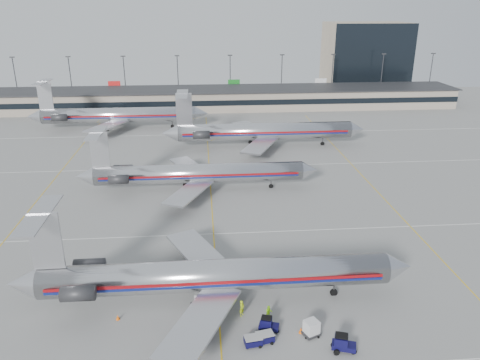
{
  "coord_description": "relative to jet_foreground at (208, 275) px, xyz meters",
  "views": [
    {
      "loc": [
        -1.22,
        -51.76,
        31.99
      ],
      "look_at": [
        4.77,
        20.19,
        4.5
      ],
      "focal_mm": 35.0,
      "sensor_mm": 36.0,
      "label": 1
    }
  ],
  "objects": [
    {
      "name": "distant_building",
      "position": [
        63.01,
        134.59,
        9.06
      ],
      "size": [
        30.0,
        20.0,
        25.0
      ],
      "primitive_type": "cube",
      "color": "tan",
      "rests_on": "ground"
    },
    {
      "name": "cart_outer",
      "position": [
        4.22,
        -7.73,
        -2.92
      ],
      "size": [
        1.88,
        1.42,
        0.98
      ],
      "rotation": [
        0.0,
        0.0,
        0.14
      ],
      "color": "#0B0935",
      "rests_on": "ground"
    },
    {
      "name": "cone_left",
      "position": [
        -9.87,
        -2.52,
        -3.15
      ],
      "size": [
        0.54,
        0.54,
        0.58
      ],
      "primitive_type": "cone",
      "rotation": [
        0.0,
        0.0,
        -0.32
      ],
      "color": "#F25C08",
      "rests_on": "ground"
    },
    {
      "name": "jet_back_row",
      "position": [
        -23.2,
        80.22,
        0.35
      ],
      "size": [
        47.76,
        29.38,
        13.06
      ],
      "color": "silver",
      "rests_on": "ground"
    },
    {
      "name": "jet_foreground",
      "position": [
        0.0,
        0.0,
        0.0
      ],
      "size": [
        45.35,
        26.7,
        11.87
      ],
      "color": "silver",
      "rests_on": "ground"
    },
    {
      "name": "belt_loader",
      "position": [
        0.29,
        0.3,
        -2.84
      ],
      "size": [
        4.39,
        2.41,
        2.25
      ],
      "rotation": [
        0.0,
        0.0,
        -0.33
      ],
      "color": "#969696",
      "rests_on": "ground"
    },
    {
      "name": "tug_right",
      "position": [
        12.83,
        -9.26,
        -2.58
      ],
      "size": [
        2.58,
        1.83,
        1.9
      ],
      "rotation": [
        0.0,
        0.0,
        -0.31
      ],
      "color": "#0B0935",
      "rests_on": "ground"
    },
    {
      "name": "ramp_worker_near",
      "position": [
        3.51,
        -2.9,
        -2.51
      ],
      "size": [
        0.76,
        0.82,
        1.88
      ],
      "primitive_type": "imported",
      "rotation": [
        0.0,
        0.0,
        0.97
      ],
      "color": "#AFCE13",
      "rests_on": "ground"
    },
    {
      "name": "tug_center",
      "position": [
        5.97,
        -5.65,
        -2.68
      ],
      "size": [
        2.26,
        1.57,
        1.67
      ],
      "rotation": [
        0.0,
        0.0,
        -0.29
      ],
      "color": "#0B0935",
      "rests_on": "ground"
    },
    {
      "name": "cart_inner",
      "position": [
        5.45,
        -7.32,
        -2.92
      ],
      "size": [
        1.97,
        1.55,
        0.99
      ],
      "rotation": [
        0.0,
        0.0,
        0.22
      ],
      "color": "#0B0935",
      "rests_on": "ground"
    },
    {
      "name": "uld_container",
      "position": [
        10.32,
        -6.72,
        -2.58
      ],
      "size": [
        2.03,
        1.89,
        1.71
      ],
      "rotation": [
        0.0,
        0.0,
        0.41
      ],
      "color": "#2D2D30",
      "rests_on": "ground"
    },
    {
      "name": "cone_right",
      "position": [
        9.35,
        -6.28,
        -3.13
      ],
      "size": [
        0.5,
        0.5,
        0.64
      ],
      "primitive_type": "cone",
      "rotation": [
        0.0,
        0.0,
        0.08
      ],
      "color": "#F25C08",
      "rests_on": "ground"
    },
    {
      "name": "light_mast_row",
      "position": [
        1.01,
        118.59,
        5.14
      ],
      "size": [
        163.6,
        0.4,
        15.28
      ],
      "color": "#38383D",
      "rests_on": "ground"
    },
    {
      "name": "jet_second_row",
      "position": [
        -1.8,
        34.02,
        -0.15
      ],
      "size": [
        43.42,
        25.57,
        11.37
      ],
      "color": "silver",
      "rests_on": "ground"
    },
    {
      "name": "ramp_worker_far",
      "position": [
        6.37,
        -3.62,
        -2.67
      ],
      "size": [
        0.75,
        0.58,
        1.54
      ],
      "primitive_type": "imported",
      "rotation": [
        0.0,
        0.0,
        0.0
      ],
      "color": "#97EC16",
      "rests_on": "ground"
    },
    {
      "name": "ground",
      "position": [
        1.01,
        6.59,
        -3.44
      ],
      "size": [
        260.0,
        260.0,
        0.0
      ],
      "primitive_type": "plane",
      "color": "gray",
      "rests_on": "ground"
    },
    {
      "name": "tug_left",
      "position": [
        -1.83,
        -6.44,
        -2.6
      ],
      "size": [
        2.54,
        1.94,
        1.85
      ],
      "rotation": [
        0.0,
        0.0,
        0.41
      ],
      "color": "#0B0935",
      "rests_on": "ground"
    },
    {
      "name": "terminal",
      "position": [
        1.01,
        104.56,
        -0.29
      ],
      "size": [
        162.0,
        17.0,
        6.25
      ],
      "color": "gray",
      "rests_on": "ground"
    },
    {
      "name": "apron_markings",
      "position": [
        1.01,
        16.59,
        -3.43
      ],
      "size": [
        160.0,
        0.15,
        0.02
      ],
      "primitive_type": "cube",
      "color": "silver",
      "rests_on": "ground"
    },
    {
      "name": "jet_third_row",
      "position": [
        13.45,
        60.27,
        0.35
      ],
      "size": [
        47.79,
        29.39,
        13.07
      ],
      "color": "silver",
      "rests_on": "ground"
    }
  ]
}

